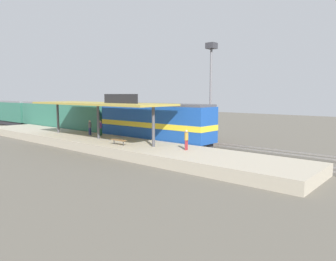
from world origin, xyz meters
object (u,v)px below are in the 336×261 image
object	(u,v)px
platform_bench	(119,140)
person_waiting	(100,127)
passenger_carriage_rear	(4,112)
freight_car	(169,124)
person_walking	(186,139)
person_boarding	(90,127)
passenger_carriage_front	(64,117)
locomotive	(154,123)
light_mast	(211,71)

from	to	relation	value
platform_bench	person_waiting	bearing A→B (deg)	65.49
passenger_carriage_rear	platform_bench	bearing A→B (deg)	-98.54
freight_car	person_waiting	bearing A→B (deg)	153.50
person_walking	platform_bench	bearing A→B (deg)	107.05
passenger_carriage_rear	person_boarding	distance (m)	32.06
passenger_carriage_front	person_boarding	bearing A→B (deg)	-107.17
locomotive	light_mast	distance (m)	10.07
person_waiting	person_boarding	world-z (taller)	same
freight_car	light_mast	bearing A→B (deg)	-51.50
person_waiting	passenger_carriage_front	bearing A→B (deg)	76.71
light_mast	person_boarding	distance (m)	15.86
light_mast	person_waiting	world-z (taller)	light_mast
light_mast	freight_car	bearing A→B (deg)	128.50
freight_car	passenger_carriage_front	bearing A→B (deg)	105.89
passenger_carriage_rear	light_mast	distance (m)	42.16
platform_bench	passenger_carriage_front	size ratio (longest dim) A/B	0.08
locomotive	person_walking	xyz separation A→B (m)	(-4.04, -7.52, -0.56)
passenger_carriage_front	light_mast	size ratio (longest dim) A/B	1.71
passenger_carriage_front	person_walking	xyz separation A→B (m)	(-4.04, -25.52, -0.46)
freight_car	person_waiting	xyz separation A→B (m)	(-7.53, 3.75, -0.12)
passenger_carriage_rear	person_waiting	xyz separation A→B (m)	(-2.93, -33.20, -0.46)
passenger_carriage_rear	passenger_carriage_front	bearing A→B (deg)	-90.00
person_boarding	person_waiting	bearing A→B (deg)	-69.65
locomotive	passenger_carriage_front	bearing A→B (deg)	90.00
platform_bench	locomotive	size ratio (longest dim) A/B	0.12
passenger_carriage_front	freight_car	bearing A→B (deg)	-74.11
freight_car	person_waiting	world-z (taller)	freight_car
locomotive	person_walking	world-z (taller)	locomotive
passenger_carriage_rear	freight_car	bearing A→B (deg)	-82.91
platform_bench	light_mast	bearing A→B (deg)	-4.33
person_waiting	locomotive	bearing A→B (deg)	-62.36
platform_bench	person_walking	world-z (taller)	person_walking
passenger_carriage_front	freight_car	world-z (taller)	passenger_carriage_front
locomotive	person_walking	bearing A→B (deg)	-118.24
locomotive	passenger_carriage_rear	xyz separation A→B (m)	(0.00, 38.80, -0.10)
person_boarding	locomotive	bearing A→B (deg)	-63.69
passenger_carriage_rear	locomotive	bearing A→B (deg)	-90.00
light_mast	passenger_carriage_rear	bearing A→B (deg)	100.78
locomotive	person_boarding	distance (m)	7.74
person_waiting	person_boarding	xyz separation A→B (m)	(-0.49, 1.33, 0.00)
passenger_carriage_front	person_walking	distance (m)	25.85
platform_bench	freight_car	xyz separation A→B (m)	(10.60, 2.98, 0.63)
freight_car	person_boarding	size ratio (longest dim) A/B	7.02
locomotive	person_walking	size ratio (longest dim) A/B	8.44
freight_car	light_mast	size ratio (longest dim) A/B	1.03
light_mast	person_waiting	xyz separation A→B (m)	(-10.73, 7.78, -6.54)
light_mast	person_walking	distance (m)	14.55
person_walking	person_boarding	size ratio (longest dim) A/B	1.00
person_walking	person_boarding	bearing A→B (deg)	87.55
freight_car	locomotive	bearing A→B (deg)	-158.19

